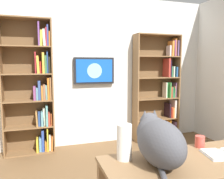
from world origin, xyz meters
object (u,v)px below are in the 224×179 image
bookshelf_right (35,89)px  cat (158,139)px  coffee_mug (200,142)px  desk (192,179)px  bookshelf_left (160,88)px  paper_towel_roll (124,142)px  wall_mounted_tv (94,71)px

bookshelf_right → cat: bookshelf_right is taller
coffee_mug → desk: bearing=42.4°
bookshelf_left → coffee_mug: (0.96, 2.34, -0.19)m
bookshelf_left → paper_towel_roll: bookshelf_left is taller
wall_mounted_tv → cat: bearing=86.7°
cat → bookshelf_right: bearing=-70.8°
bookshelf_left → bookshelf_right: bearing=0.1°
bookshelf_right → paper_towel_roll: size_ratio=8.28×
bookshelf_left → wall_mounted_tv: size_ratio=2.78×
cat → coffee_mug: bearing=-161.0°
desk → paper_towel_roll: 0.56m
desk → paper_towel_roll: size_ratio=4.91×
bookshelf_left → wall_mounted_tv: (1.31, -0.08, 0.35)m
cat → wall_mounted_tv: bearing=-93.3°
desk → coffee_mug: 0.38m
bookshelf_left → bookshelf_right: 2.33m
paper_towel_roll → coffee_mug: 0.71m
cat → paper_towel_roll: cat is taller
cat → coffee_mug: (-0.50, -0.17, -0.13)m
paper_towel_roll → desk: bearing=158.3°
wall_mounted_tv → coffee_mug: (-0.35, 2.42, -0.54)m
cat → paper_towel_roll: bearing=-34.0°
desk → paper_towel_roll: bearing=-21.7°
wall_mounted_tv → cat: wall_mounted_tv is taller
bookshelf_left → desk: 2.85m
wall_mounted_tv → paper_towel_roll: bearing=81.9°
wall_mounted_tv → paper_towel_roll: (0.35, 2.46, -0.45)m
bookshelf_right → desk: size_ratio=1.69×
paper_towel_roll → coffee_mug: bearing=-176.9°
bookshelf_right → paper_towel_roll: (-0.67, 2.37, -0.16)m
bookshelf_left → wall_mounted_tv: bookshelf_left is taller
cat → coffee_mug: 0.54m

